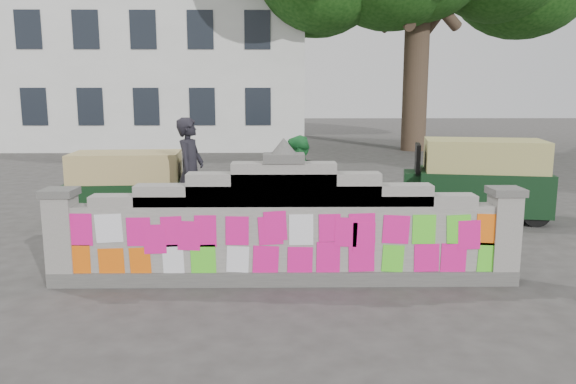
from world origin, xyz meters
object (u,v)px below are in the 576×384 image
Objects in this scene: rickshaw_left at (131,187)px; cyclist_bike at (192,207)px; cyclist_rider at (191,185)px; pedestrian at (298,186)px; rickshaw_right at (479,178)px.

cyclist_bike is at bearing -40.88° from rickshaw_left.
cyclist_rider is 0.72× the size of rickshaw_left.
cyclist_bike is 1.96m from pedestrian.
rickshaw_right is at bearing -63.71° from cyclist_rider.
rickshaw_left is (-3.27, 0.88, -0.17)m from pedestrian.
rickshaw_right is (5.72, 1.48, -0.10)m from cyclist_rider.
rickshaw_left is at bearing 14.85° from rickshaw_right.
cyclist_rider reaches higher than cyclist_bike.
cyclist_rider is 1.69m from rickshaw_left.
cyclist_bike is 1.12× the size of cyclist_rider.
cyclist_rider is (0.00, 0.00, 0.39)m from cyclist_bike.
cyclist_rider is at bearing -97.20° from pedestrian.
pedestrian reaches higher than rickshaw_left.
rickshaw_right is at bearing -63.71° from cyclist_bike.
rickshaw_right is at bearing -0.50° from rickshaw_left.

